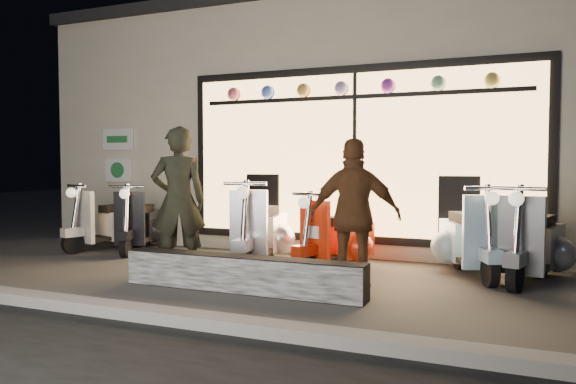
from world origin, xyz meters
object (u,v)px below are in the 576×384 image
at_px(scooter_silver, 262,231).
at_px(man, 178,201).
at_px(graffiti_barrier, 242,274).
at_px(woman, 355,216).
at_px(scooter_red, 340,239).

distance_m(scooter_silver, man, 1.38).
relative_size(graffiti_barrier, woman, 1.67).
bearing_deg(graffiti_barrier, man, 154.24).
bearing_deg(woman, scooter_silver, -47.11).
relative_size(graffiti_barrier, man, 1.51).
bearing_deg(woman, scooter_red, -77.01).
bearing_deg(scooter_red, woman, -45.67).
distance_m(graffiti_barrier, man, 1.55).
xyz_separation_m(graffiti_barrier, woman, (1.17, 0.43, 0.65)).
relative_size(scooter_red, woman, 0.83).
relative_size(scooter_silver, scooter_red, 1.14).
bearing_deg(scooter_silver, man, -129.50).
distance_m(scooter_red, man, 2.20).
xyz_separation_m(scooter_silver, scooter_red, (1.17, -0.00, -0.05)).
xyz_separation_m(graffiti_barrier, scooter_silver, (-0.57, 1.69, 0.26)).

